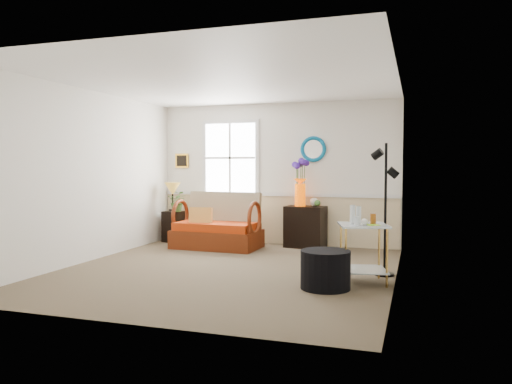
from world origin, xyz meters
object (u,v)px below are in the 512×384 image
(lamp_stand, at_px, (173,226))
(ottoman, at_px, (325,270))
(loveseat, at_px, (217,220))
(cabinet, at_px, (305,227))
(side_table, at_px, (363,254))
(floor_lamp, at_px, (385,210))

(lamp_stand, bearing_deg, ottoman, -38.80)
(loveseat, bearing_deg, cabinet, 22.83)
(cabinet, bearing_deg, side_table, -55.93)
(lamp_stand, relative_size, cabinet, 0.80)
(side_table, distance_m, ottoman, 0.60)
(loveseat, relative_size, lamp_stand, 2.56)
(loveseat, distance_m, ottoman, 3.30)
(loveseat, distance_m, lamp_stand, 1.17)
(cabinet, distance_m, floor_lamp, 2.48)
(side_table, xyz_separation_m, floor_lamp, (0.23, 0.51, 0.51))
(ottoman, bearing_deg, floor_lamp, 56.87)
(loveseat, bearing_deg, side_table, -32.47)
(loveseat, xyz_separation_m, floor_lamp, (2.96, -1.37, 0.39))
(floor_lamp, distance_m, ottoman, 1.31)
(cabinet, bearing_deg, ottoman, -66.42)
(lamp_stand, bearing_deg, side_table, -31.24)
(loveseat, bearing_deg, lamp_stand, 160.28)
(lamp_stand, bearing_deg, floor_lamp, -23.99)
(lamp_stand, distance_m, floor_lamp, 4.45)
(floor_lamp, relative_size, ottoman, 2.96)
(loveseat, height_order, ottoman, loveseat)
(lamp_stand, distance_m, side_table, 4.45)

